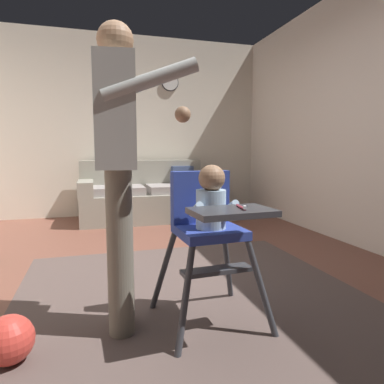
% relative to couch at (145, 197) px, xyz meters
% --- Properties ---
extents(ground, '(6.12, 7.33, 0.10)m').
position_rel_couch_xyz_m(ground, '(-0.33, -2.38, -0.38)').
color(ground, brown).
extents(wall_far, '(5.32, 0.06, 2.76)m').
position_rel_couch_xyz_m(wall_far, '(-0.33, 0.52, 1.05)').
color(wall_far, silver).
rests_on(wall_far, ground).
extents(wall_right, '(0.06, 6.33, 2.76)m').
position_rel_couch_xyz_m(wall_right, '(1.96, -2.08, 1.05)').
color(wall_right, silver).
rests_on(wall_right, ground).
extents(area_rug, '(2.38, 2.64, 0.01)m').
position_rel_couch_xyz_m(area_rug, '(-0.09, -2.93, -0.33)').
color(area_rug, brown).
rests_on(area_rug, ground).
extents(couch, '(1.84, 0.86, 0.86)m').
position_rel_couch_xyz_m(couch, '(0.00, 0.00, 0.00)').
color(couch, gray).
rests_on(couch, ground).
extents(high_chair, '(0.64, 0.75, 0.94)m').
position_rel_couch_xyz_m(high_chair, '(-0.09, -3.15, 0.31)').
color(high_chair, '#35363C').
rests_on(high_chair, ground).
extents(adult_standing, '(0.51, 0.54, 1.67)m').
position_rel_couch_xyz_m(adult_standing, '(-0.58, -3.09, 0.62)').
color(adult_standing, '#696456').
rests_on(adult_standing, ground).
extents(toy_ball, '(0.23, 0.23, 0.23)m').
position_rel_couch_xyz_m(toy_ball, '(-1.13, -3.27, -0.22)').
color(toy_ball, '#D13D33').
rests_on(toy_ball, ground).
extents(wall_clock, '(0.27, 0.04, 0.27)m').
position_rel_couch_xyz_m(wall_clock, '(0.49, 0.48, 1.75)').
color(wall_clock, white).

